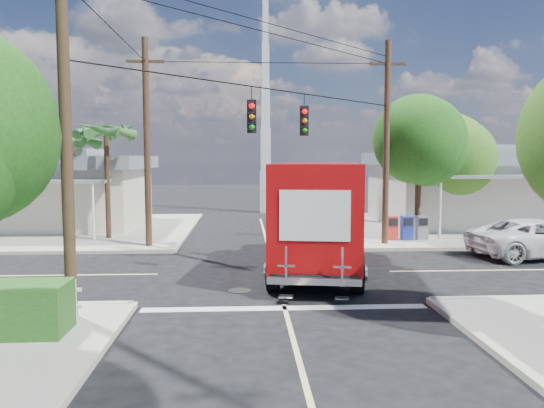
{
  "coord_description": "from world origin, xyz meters",
  "views": [
    {
      "loc": [
        -1.06,
        -17.87,
        3.94
      ],
      "look_at": [
        0.0,
        2.0,
        2.2
      ],
      "focal_mm": 35.0,
      "sensor_mm": 36.0,
      "label": 1
    }
  ],
  "objects": [
    {
      "name": "ground",
      "position": [
        0.0,
        0.0,
        0.0
      ],
      "size": [
        120.0,
        120.0,
        0.0
      ],
      "primitive_type": "plane",
      "color": "black",
      "rests_on": "ground"
    },
    {
      "name": "sidewalk_ne",
      "position": [
        10.88,
        10.88,
        0.07
      ],
      "size": [
        14.12,
        14.12,
        0.14
      ],
      "color": "#AAA59A",
      "rests_on": "ground"
    },
    {
      "name": "sidewalk_nw",
      "position": [
        -10.88,
        10.88,
        0.07
      ],
      "size": [
        14.12,
        14.12,
        0.14
      ],
      "color": "#AAA59A",
      "rests_on": "ground"
    },
    {
      "name": "road_markings",
      "position": [
        0.0,
        -1.47,
        0.01
      ],
      "size": [
        32.0,
        32.0,
        0.01
      ],
      "color": "beige",
      "rests_on": "ground"
    },
    {
      "name": "building_ne",
      "position": [
        12.5,
        11.97,
        2.32
      ],
      "size": [
        11.8,
        10.2,
        4.5
      ],
      "color": "beige",
      "rests_on": "sidewalk_ne"
    },
    {
      "name": "building_nw",
      "position": [
        -12.0,
        12.46,
        2.22
      ],
      "size": [
        10.8,
        10.2,
        4.3
      ],
      "color": "beige",
      "rests_on": "sidewalk_nw"
    },
    {
      "name": "radio_tower",
      "position": [
        0.5,
        20.0,
        5.64
      ],
      "size": [
        0.8,
        0.8,
        17.0
      ],
      "color": "silver",
      "rests_on": "ground"
    },
    {
      "name": "tree_ne_front",
      "position": [
        7.21,
        6.76,
        4.77
      ],
      "size": [
        4.21,
        4.14,
        6.66
      ],
      "color": "#422D1C",
      "rests_on": "sidewalk_ne"
    },
    {
      "name": "tree_ne_back",
      "position": [
        9.81,
        8.96,
        4.19
      ],
      "size": [
        3.77,
        3.66,
        5.82
      ],
      "color": "#422D1C",
      "rests_on": "sidewalk_ne"
    },
    {
      "name": "palm_nw_front",
      "position": [
        -7.5,
        7.5,
        5.04
      ],
      "size": [
        3.01,
        3.08,
        5.59
      ],
      "color": "#422D1C",
      "rests_on": "sidewalk_nw"
    },
    {
      "name": "palm_nw_back",
      "position": [
        -9.5,
        9.0,
        4.67
      ],
      "size": [
        3.01,
        3.08,
        5.19
      ],
      "color": "#422D1C",
      "rests_on": "sidewalk_nw"
    },
    {
      "name": "utility_poles",
      "position": [
        -1.58,
        1.6,
        4.67
      ],
      "size": [
        12.0,
        10.68,
        9.0
      ],
      "color": "#473321",
      "rests_on": "ground"
    },
    {
      "name": "vending_boxes",
      "position": [
        6.5,
        6.2,
        0.69
      ],
      "size": [
        1.9,
        0.5,
        1.1
      ],
      "color": "red",
      "rests_on": "sidewalk_ne"
    },
    {
      "name": "delivery_truck",
      "position": [
        1.5,
        0.27,
        1.91
      ],
      "size": [
        3.98,
        8.99,
        3.77
      ],
      "color": "black",
      "rests_on": "ground"
    },
    {
      "name": "parked_car",
      "position": [
        10.61,
        2.26,
        0.77
      ],
      "size": [
        5.81,
        3.27,
        1.53
      ],
      "primitive_type": "imported",
      "rotation": [
        0.0,
        0.0,
        1.71
      ],
      "color": "silver",
      "rests_on": "ground"
    }
  ]
}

